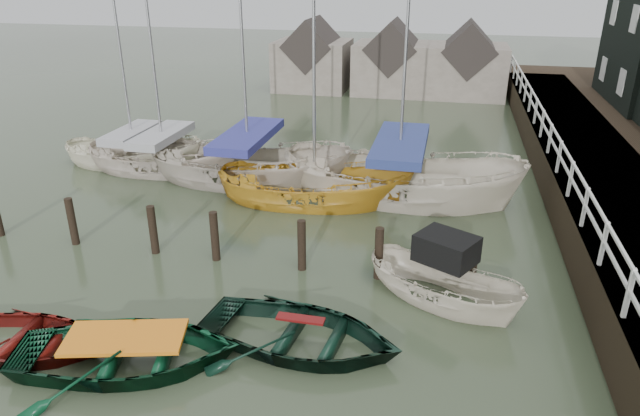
% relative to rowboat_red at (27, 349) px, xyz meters
% --- Properties ---
extents(ground, '(120.00, 120.00, 0.00)m').
position_rel_rowboat_red_xyz_m(ground, '(3.54, 1.56, 0.00)').
color(ground, '#283320').
rests_on(ground, ground).
extents(pier, '(3.04, 32.00, 2.70)m').
position_rel_rowboat_red_xyz_m(pier, '(13.01, 11.56, 0.71)').
color(pier, black).
rests_on(pier, ground).
extents(mooring_pilings, '(13.72, 0.22, 1.80)m').
position_rel_rowboat_red_xyz_m(mooring_pilings, '(2.42, 4.56, 0.50)').
color(mooring_pilings, black).
rests_on(mooring_pilings, ground).
extents(far_sheds, '(14.00, 4.08, 4.39)m').
position_rel_rowboat_red_xyz_m(far_sheds, '(4.37, 27.56, 1.86)').
color(far_sheds, '#665B51').
rests_on(far_sheds, ground).
extents(rowboat_red, '(3.70, 2.70, 0.75)m').
position_rel_rowboat_red_xyz_m(rowboat_red, '(0.00, 0.00, 0.00)').
color(rowboat_red, '#55100C').
rests_on(rowboat_red, ground).
extents(rowboat_green, '(5.09, 4.20, 0.92)m').
position_rel_rowboat_red_xyz_m(rowboat_green, '(2.34, 0.01, 0.00)').
color(rowboat_green, black).
rests_on(rowboat_green, ground).
extents(rowboat_dkgreen, '(4.60, 3.53, 0.88)m').
position_rel_rowboat_red_xyz_m(rowboat_dkgreen, '(5.54, 1.36, 0.00)').
color(rowboat_dkgreen, black).
rests_on(rowboat_dkgreen, ground).
extents(motorboat, '(4.23, 3.23, 2.39)m').
position_rel_rowboat_red_xyz_m(motorboat, '(8.36, 3.82, 0.11)').
color(motorboat, beige).
rests_on(motorboat, ground).
extents(sailboat_a, '(6.21, 2.55, 11.41)m').
position_rel_rowboat_red_xyz_m(sailboat_a, '(-2.37, 10.88, 0.07)').
color(sailboat_a, beige).
rests_on(sailboat_a, ground).
extents(sailboat_b, '(7.69, 3.01, 12.81)m').
position_rel_rowboat_red_xyz_m(sailboat_b, '(1.21, 10.48, 0.06)').
color(sailboat_b, '#B9AE9E').
rests_on(sailboat_b, ground).
extents(sailboat_c, '(6.80, 3.04, 10.94)m').
position_rel_rowboat_red_xyz_m(sailboat_c, '(3.98, 9.19, 0.01)').
color(sailboat_c, gold).
rests_on(sailboat_c, ground).
extents(sailboat_d, '(8.61, 4.07, 13.19)m').
position_rel_rowboat_red_xyz_m(sailboat_d, '(6.68, 10.20, 0.06)').
color(sailboat_d, beige).
rests_on(sailboat_d, ground).
extents(sailboat_e, '(5.78, 2.73, 8.87)m').
position_rel_rowboat_red_xyz_m(sailboat_e, '(-3.88, 11.30, 0.06)').
color(sailboat_e, silver).
rests_on(sailboat_e, ground).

